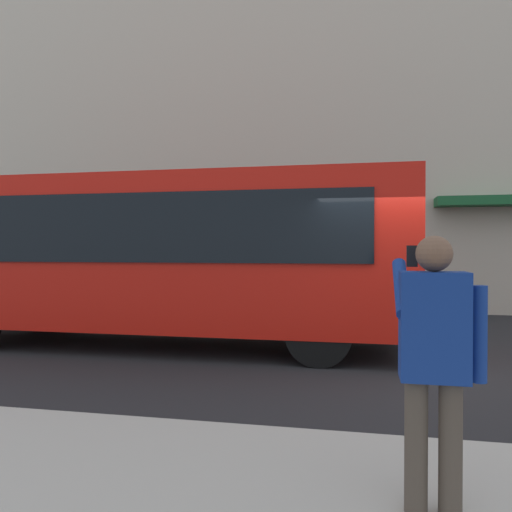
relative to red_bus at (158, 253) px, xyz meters
name	(u,v)px	position (x,y,z in m)	size (l,w,h in m)	color
ground_plane	(402,364)	(-4.26, 0.65, -1.68)	(60.00, 60.00, 0.00)	#232326
building_facade_far	(385,100)	(-4.28, -6.15, 4.30)	(28.00, 1.55, 12.00)	beige
red_bus	(158,253)	(0.00, 0.00, 0.00)	(9.05, 2.54, 3.08)	red
pedestrian_photographer	(434,352)	(-4.08, 5.44, -0.54)	(0.53, 0.52, 1.70)	#4C4238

